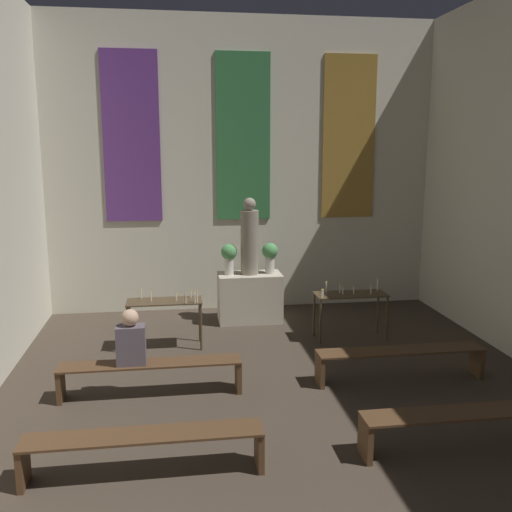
% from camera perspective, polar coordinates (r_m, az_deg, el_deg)
% --- Properties ---
extents(wall_back, '(7.57, 0.16, 5.50)m').
position_cam_1_polar(wall_back, '(10.98, -1.34, 9.07)').
color(wall_back, beige).
rests_on(wall_back, ground_plane).
extents(altar, '(1.13, 0.64, 0.88)m').
position_cam_1_polar(altar, '(10.37, -0.63, -4.15)').
color(altar, '#BCB29E').
rests_on(altar, ground_plane).
extents(statue, '(0.32, 0.32, 1.37)m').
position_cam_1_polar(statue, '(10.14, -0.65, 1.70)').
color(statue, gray).
rests_on(statue, altar).
extents(flower_vase_left, '(0.29, 0.29, 0.55)m').
position_cam_1_polar(flower_vase_left, '(10.15, -2.71, 0.03)').
color(flower_vase_left, beige).
rests_on(flower_vase_left, altar).
extents(flower_vase_right, '(0.29, 0.29, 0.55)m').
position_cam_1_polar(flower_vase_right, '(10.25, 1.40, 0.14)').
color(flower_vase_right, beige).
rests_on(flower_vase_right, altar).
extents(candle_rack_left, '(1.17, 0.48, 0.97)m').
position_cam_1_polar(candle_rack_left, '(9.06, -9.09, -5.06)').
color(candle_rack_left, '#473823').
rests_on(candle_rack_left, ground_plane).
extents(candle_rack_right, '(1.17, 0.48, 0.97)m').
position_cam_1_polar(candle_rack_right, '(9.49, 9.41, -4.33)').
color(candle_rack_right, '#473823').
rests_on(candle_rack_right, ground_plane).
extents(pew_third_left, '(2.30, 0.36, 0.44)m').
position_cam_1_polar(pew_third_left, '(5.85, -11.14, -17.99)').
color(pew_third_left, '#4C331E').
rests_on(pew_third_left, ground_plane).
extents(pew_third_right, '(2.30, 0.36, 0.44)m').
position_cam_1_polar(pew_third_right, '(6.56, 20.54, -15.17)').
color(pew_third_right, '#4C331E').
rests_on(pew_third_right, ground_plane).
extents(pew_back_left, '(2.30, 0.36, 0.44)m').
position_cam_1_polar(pew_back_left, '(7.51, -10.46, -11.20)').
color(pew_back_left, '#4C331E').
rests_on(pew_back_left, ground_plane).
extents(pew_back_right, '(2.30, 0.36, 0.44)m').
position_cam_1_polar(pew_back_right, '(8.08, 14.23, -9.76)').
color(pew_back_right, '#4C331E').
rests_on(pew_back_right, ground_plane).
extents(person_seated, '(0.36, 0.24, 0.71)m').
position_cam_1_polar(person_seated, '(7.38, -12.40, -8.19)').
color(person_seated, '#564C56').
rests_on(person_seated, pew_back_left).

